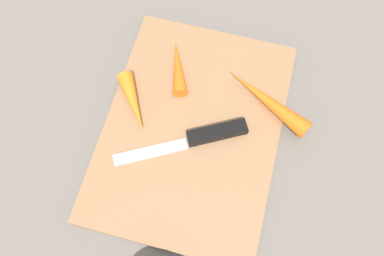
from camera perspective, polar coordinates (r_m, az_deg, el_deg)
The scene contains 6 objects.
ground_plane at distance 0.62m, azimuth 0.00°, elevation -0.42°, with size 1.40×1.40×0.00m, color slate.
cutting_board at distance 0.62m, azimuth 0.00°, elevation -0.21°, with size 0.36×0.26×0.01m, color #99704C.
knife at distance 0.60m, azimuth 2.22°, elevation -1.34°, with size 0.11×0.18×0.01m.
carrot_shortest at distance 0.64m, azimuth -2.01°, elevation 8.64°, with size 0.02×0.02×0.10m, color orange.
carrot_longest at distance 0.62m, azimuth 10.49°, elevation 3.85°, with size 0.03×0.03×0.15m, color orange.
carrot_medium at distance 0.62m, azimuth -8.21°, elevation 3.60°, with size 0.03×0.03×0.10m, color orange.
Camera 1 is at (-0.22, -0.06, 0.58)m, focal length 37.95 mm.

